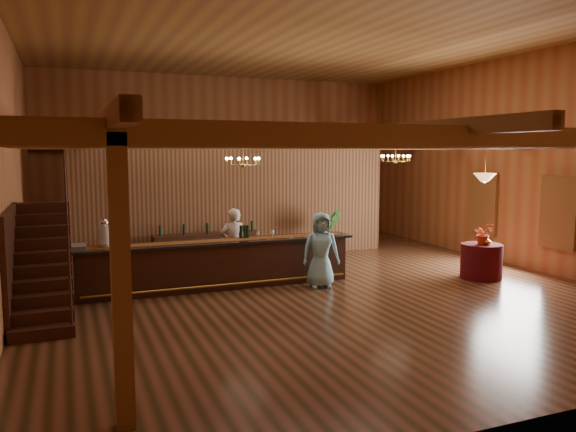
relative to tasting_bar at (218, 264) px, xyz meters
name	(u,v)px	position (x,y,z in m)	size (l,w,h in m)	color
floor	(304,283)	(1.93, -0.31, -0.53)	(14.00, 14.00, 0.00)	brown
ceiling	(305,37)	(1.93, -0.31, 4.97)	(14.00, 14.00, 0.00)	#AC7B39
wall_back	(222,159)	(1.93, 6.69, 2.22)	(12.00, 0.10, 5.50)	#A56A3E
wall_front	(560,175)	(1.93, -7.31, 2.22)	(12.00, 0.10, 5.50)	#A56A3E
wall_left	(6,165)	(-4.07, -0.31, 2.22)	(0.10, 14.00, 5.50)	#A56A3E
wall_right	(513,161)	(7.93, -0.31, 2.22)	(0.10, 14.00, 5.50)	#A56A3E
beam_grid	(296,141)	(1.93, 0.20, 2.71)	(11.90, 13.90, 0.39)	brown
support_posts	(313,216)	(1.93, -0.81, 1.07)	(9.20, 10.20, 3.20)	brown
partition_wall	(238,204)	(1.43, 3.19, 1.02)	(9.00, 0.18, 3.10)	brown
window_right_front	(559,213)	(7.88, -1.91, 1.02)	(0.12, 1.05, 1.75)	white
window_right_back	(484,203)	(7.88, 0.69, 1.02)	(0.12, 1.05, 1.75)	white
staircase	(42,264)	(-3.52, -1.05, 0.47)	(1.00, 2.80, 2.00)	#331912
backroom_boxes	(227,230)	(1.64, 5.19, 0.00)	(4.10, 0.60, 1.10)	#331912
tasting_bar	(218,264)	(0.00, 0.00, 0.00)	(6.29, 0.83, 1.06)	#331912
beverage_dispenser	(105,233)	(-2.36, 0.05, 0.80)	(0.26, 0.26, 0.60)	silver
glass_rack_tray	(73,248)	(-2.99, -0.06, 0.57)	(0.50, 0.50, 0.10)	gray
raffle_drum	(322,228)	(2.50, -0.04, 0.69)	(0.34, 0.24, 0.30)	brown
bar_bottle_0	(241,232)	(0.57, 0.12, 0.67)	(0.07, 0.07, 0.30)	black
bar_bottle_1	(245,232)	(0.66, 0.12, 0.67)	(0.07, 0.07, 0.30)	black
bar_bottle_2	(247,232)	(0.72, 0.12, 0.67)	(0.07, 0.07, 0.30)	black
backbar_shelf	(208,248)	(0.43, 2.74, -0.12)	(2.91, 0.45, 0.82)	#331912
round_table	(481,261)	(6.03, -1.43, -0.12)	(0.96, 0.96, 0.83)	#44061A
chandelier_left	(243,161)	(0.74, 0.46, 2.26)	(0.80, 0.80, 0.57)	#B89135
chandelier_right	(395,158)	(5.32, 1.27, 2.30)	(0.80, 0.80, 0.53)	#B89135
pendant_lamp	(485,177)	(6.03, -1.43, 1.87)	(0.52, 0.52, 0.90)	#B89135
bartender	(233,244)	(0.54, 0.66, 0.31)	(0.62, 0.40, 1.69)	white
staff_second	(116,252)	(-2.10, 0.63, 0.31)	(0.82, 0.64, 1.69)	black
guest	(321,250)	(2.13, -0.79, 0.31)	(0.82, 0.53, 1.68)	#90DAF1
floor_plant	(329,233)	(3.85, 2.32, 0.17)	(0.77, 0.62, 1.41)	#22521C
table_flowers	(483,234)	(6.03, -1.47, 0.55)	(0.45, 0.39, 0.50)	red
table_vase	(487,239)	(6.06, -1.57, 0.44)	(0.15, 0.15, 0.29)	#B89135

